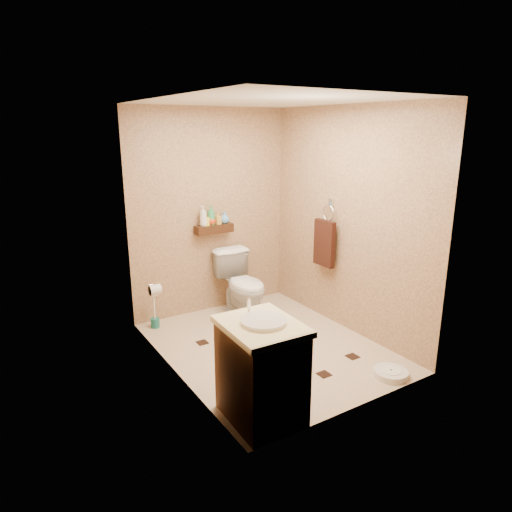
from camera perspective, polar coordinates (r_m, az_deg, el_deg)
ground at (r=4.77m, az=1.56°, el=-11.25°), size 2.50×2.50×0.00m
wall_back at (r=5.42m, az=-5.70°, el=5.41°), size 2.00×0.04×2.40m
wall_front at (r=3.43m, az=13.36°, el=-1.07°), size 2.00×0.04×2.40m
wall_left at (r=3.91m, az=-10.60°, el=1.16°), size 0.04×2.50×2.40m
wall_right at (r=4.98m, az=11.33°, el=4.24°), size 0.04×2.50×2.40m
ceiling at (r=4.26m, az=1.82°, el=18.88°), size 2.00×2.50×0.02m
wall_shelf at (r=5.39m, az=-5.27°, el=3.40°), size 0.46×0.14×0.10m
floor_accents at (r=4.75m, az=2.31°, el=-11.36°), size 1.23×1.37×0.01m
toilet at (r=5.36m, az=-1.67°, el=-3.64°), size 0.45×0.77×0.77m
vanity at (r=3.54m, az=0.67°, el=-14.04°), size 0.55×0.66×0.91m
bathroom_scale at (r=4.42m, az=16.50°, el=-13.87°), size 0.39×0.39×0.06m
toilet_brush at (r=5.26m, az=-12.56°, el=-7.19°), size 0.10×0.10×0.43m
towel_ring at (r=5.16m, az=8.58°, el=1.87°), size 0.12×0.30×0.76m
toilet_paper at (r=4.69m, az=-12.52°, el=-4.15°), size 0.12×0.11×0.12m
bottle_a at (r=5.30m, az=-6.60°, el=4.98°), size 0.12×0.12×0.23m
bottle_b at (r=5.32m, az=-6.32°, el=4.56°), size 0.07×0.07×0.15m
bottle_c at (r=5.35m, az=-5.64°, el=4.59°), size 0.14×0.14×0.14m
bottle_d at (r=5.34m, az=-5.61°, el=5.10°), size 0.12×0.12×0.23m
bottle_e at (r=5.39m, az=-4.81°, el=4.75°), size 0.08×0.08×0.15m
bottle_f at (r=5.43m, az=-3.96°, el=4.85°), size 0.16×0.16×0.15m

